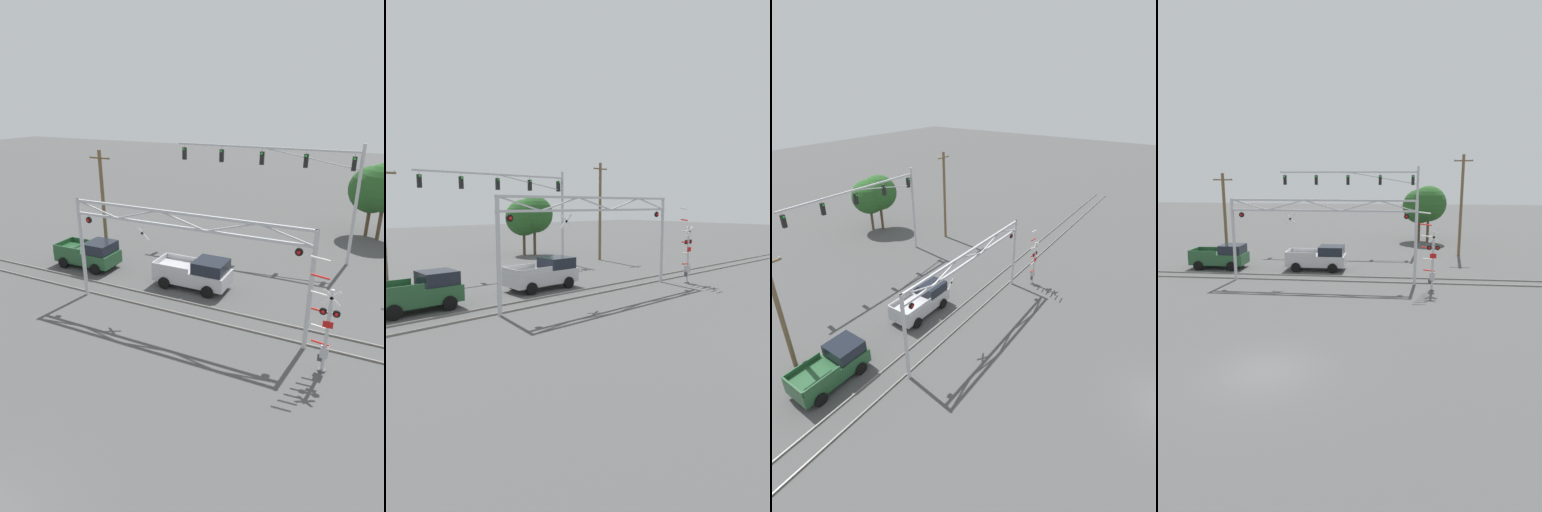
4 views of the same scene
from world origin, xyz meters
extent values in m
cube|color=gray|center=(0.00, 14.44, 0.05)|extent=(80.00, 0.08, 0.10)
cube|color=gray|center=(0.00, 15.88, 0.05)|extent=(80.00, 0.08, 0.10)
cylinder|color=#B7BABF|center=(-6.84, 14.16, 3.12)|extent=(0.23, 0.23, 6.23)
cylinder|color=#B7BABF|center=(6.84, 14.16, 3.12)|extent=(0.23, 0.23, 6.23)
cube|color=#B7BABF|center=(0.00, 14.16, 5.41)|extent=(13.92, 0.14, 0.14)
cube|color=#B7BABF|center=(0.00, 14.16, 6.16)|extent=(13.92, 0.14, 0.14)
cube|color=#B7BABF|center=(-5.48, 14.16, 5.78)|extent=(2.76, 0.08, 0.83)
cube|color=#B7BABF|center=(-2.74, 14.16, 5.78)|extent=(2.76, 0.08, 0.83)
cube|color=#B7BABF|center=(0.00, 14.16, 5.78)|extent=(2.76, 0.08, 0.83)
cube|color=#B7BABF|center=(2.74, 14.16, 5.78)|extent=(2.76, 0.08, 0.83)
cube|color=#B7BABF|center=(5.48, 14.16, 5.78)|extent=(2.76, 0.08, 0.83)
cylinder|color=black|center=(-6.13, 14.16, 5.05)|extent=(0.38, 0.10, 0.38)
sphere|color=red|center=(-6.13, 14.09, 5.05)|extent=(0.18, 0.18, 0.18)
cylinder|color=#B7BABF|center=(-6.13, 14.16, 5.29)|extent=(0.04, 0.04, 0.10)
cylinder|color=black|center=(6.13, 14.16, 5.05)|extent=(0.38, 0.10, 0.38)
sphere|color=red|center=(6.13, 14.09, 5.05)|extent=(0.18, 0.18, 0.18)
cylinder|color=#B7BABF|center=(6.13, 14.16, 5.29)|extent=(0.04, 0.04, 0.10)
cube|color=white|center=(-2.40, 14.06, 4.79)|extent=(0.88, 0.03, 0.88)
cube|color=white|center=(-2.40, 14.06, 4.79)|extent=(0.88, 0.03, 0.88)
cylinder|color=black|center=(-2.40, 14.04, 4.79)|extent=(0.04, 0.04, 0.02)
cylinder|color=#B7BABF|center=(7.95, 12.65, 2.08)|extent=(0.16, 0.16, 4.16)
cylinder|color=#59595B|center=(7.95, 12.65, 0.05)|extent=(0.35, 0.35, 0.10)
cube|color=white|center=(7.95, 12.54, 3.81)|extent=(0.78, 0.03, 0.78)
cube|color=white|center=(7.95, 12.54, 3.81)|extent=(0.78, 0.03, 0.78)
cylinder|color=black|center=(7.95, 12.51, 3.81)|extent=(0.04, 0.04, 0.02)
cylinder|color=black|center=(7.67, 12.65, 3.06)|extent=(0.32, 0.09, 0.32)
sphere|color=red|center=(7.67, 12.59, 3.06)|extent=(0.16, 0.16, 0.16)
cylinder|color=black|center=(8.23, 12.65, 3.06)|extent=(0.32, 0.09, 0.32)
sphere|color=red|center=(8.23, 12.59, 3.06)|extent=(0.16, 0.16, 0.16)
cube|color=#B7BABF|center=(7.95, 12.65, 3.06)|extent=(0.64, 0.06, 0.06)
cube|color=red|center=(7.95, 12.55, 2.51)|extent=(0.44, 0.02, 0.32)
cube|color=#B2B2B7|center=(7.95, 12.65, 1.05)|extent=(0.36, 0.28, 0.56)
cylinder|color=red|center=(7.73, 12.65, 1.45)|extent=(0.81, 0.09, 0.18)
cylinder|color=white|center=(7.64, 12.65, 2.25)|extent=(0.81, 0.09, 0.18)
cylinder|color=red|center=(7.55, 12.65, 3.05)|extent=(0.81, 0.09, 0.18)
cylinder|color=white|center=(7.47, 12.65, 3.86)|extent=(0.81, 0.09, 0.18)
cylinder|color=red|center=(7.38, 12.65, 4.66)|extent=(0.81, 0.09, 0.18)
cylinder|color=white|center=(7.29, 12.65, 5.46)|extent=(0.81, 0.09, 0.18)
cube|color=#3F3F42|center=(7.81, 12.65, 0.70)|extent=(0.24, 0.12, 0.36)
cylinder|color=#B7BABF|center=(7.64, 26.68, 4.44)|extent=(0.24, 0.24, 8.87)
cube|color=#B7BABF|center=(0.53, 26.68, 8.27)|extent=(14.23, 0.14, 0.14)
cube|color=#B7BABF|center=(4.09, 26.68, 7.67)|extent=(7.13, 0.08, 1.28)
cylinder|color=#B7BABF|center=(-6.08, 26.68, 8.12)|extent=(0.04, 0.04, 0.30)
cube|color=black|center=(-6.08, 26.68, 7.48)|extent=(0.30, 0.26, 0.98)
sphere|color=green|center=(-6.08, 26.52, 7.84)|extent=(0.18, 0.18, 0.18)
cylinder|color=#B7BABF|center=(-2.77, 26.68, 8.12)|extent=(0.04, 0.04, 0.30)
cube|color=black|center=(-2.77, 26.68, 7.48)|extent=(0.30, 0.26, 0.98)
sphere|color=green|center=(-2.77, 26.52, 7.84)|extent=(0.18, 0.18, 0.18)
cylinder|color=#B7BABF|center=(0.53, 26.68, 8.12)|extent=(0.04, 0.04, 0.30)
cube|color=black|center=(0.53, 26.68, 7.48)|extent=(0.30, 0.26, 0.98)
sphere|color=green|center=(0.53, 26.52, 7.84)|extent=(0.18, 0.18, 0.18)
cylinder|color=#B7BABF|center=(3.84, 26.68, 8.12)|extent=(0.04, 0.04, 0.30)
cube|color=black|center=(3.84, 26.68, 7.48)|extent=(0.30, 0.26, 0.98)
sphere|color=green|center=(3.84, 26.52, 7.84)|extent=(0.18, 0.18, 0.18)
cylinder|color=#B7BABF|center=(7.14, 26.68, 8.12)|extent=(0.04, 0.04, 0.30)
cube|color=black|center=(7.14, 26.68, 7.48)|extent=(0.30, 0.26, 0.98)
sphere|color=green|center=(7.14, 26.52, 7.84)|extent=(0.18, 0.18, 0.18)
cube|color=#B7B7BC|center=(-1.27, 18.10, 0.87)|extent=(4.99, 2.08, 0.93)
cube|color=black|center=(0.06, 18.10, 1.71)|extent=(2.03, 1.91, 0.76)
cube|color=#B7B7BC|center=(-2.38, 17.11, 1.50)|extent=(2.56, 0.08, 0.34)
cube|color=#B7B7BC|center=(-2.38, 19.10, 1.50)|extent=(2.56, 0.08, 0.34)
cube|color=#B7B7BC|center=(-3.71, 18.10, 1.50)|extent=(0.10, 2.00, 0.34)
cylinder|color=black|center=(0.28, 17.05, 0.40)|extent=(0.81, 0.24, 0.81)
cylinder|color=black|center=(0.28, 19.16, 0.40)|extent=(0.81, 0.24, 0.81)
cylinder|color=black|center=(-2.81, 17.05, 0.40)|extent=(0.81, 0.24, 0.81)
cylinder|color=black|center=(-2.81, 19.16, 0.40)|extent=(0.81, 0.24, 0.81)
cube|color=#23512D|center=(-9.80, 17.93, 0.87)|extent=(4.68, 2.08, 0.93)
cube|color=black|center=(-8.56, 17.93, 1.71)|extent=(1.91, 1.91, 0.76)
cube|color=#23512D|center=(-10.85, 16.93, 1.50)|extent=(2.37, 0.08, 0.34)
cube|color=#23512D|center=(-10.85, 18.93, 1.50)|extent=(2.37, 0.08, 0.34)
cube|color=#23512D|center=(-12.09, 17.93, 1.50)|extent=(0.10, 2.00, 0.34)
cylinder|color=black|center=(-8.35, 16.88, 0.40)|extent=(0.81, 0.24, 0.81)
cylinder|color=black|center=(-8.35, 18.98, 0.40)|extent=(0.81, 0.24, 0.81)
cylinder|color=black|center=(-11.25, 16.88, 0.40)|extent=(0.81, 0.24, 0.81)
cylinder|color=black|center=(-11.25, 18.98, 0.40)|extent=(0.81, 0.24, 0.81)
cylinder|color=brown|center=(-10.38, 20.98, 4.08)|extent=(0.28, 0.28, 8.15)
cylinder|color=silver|center=(-9.56, 20.98, 7.65)|extent=(0.08, 0.08, 0.12)
cylinder|color=brown|center=(11.88, 25.75, 4.97)|extent=(0.28, 0.28, 9.94)
cube|color=brown|center=(11.88, 25.75, 9.34)|extent=(1.80, 0.12, 0.12)
cylinder|color=silver|center=(11.06, 25.75, 9.44)|extent=(0.08, 0.08, 0.12)
cylinder|color=silver|center=(12.70, 25.75, 9.44)|extent=(0.08, 0.08, 0.12)
cylinder|color=brown|center=(9.45, 33.96, 1.58)|extent=(0.32, 0.32, 3.15)
sphere|color=#265623|center=(9.45, 33.96, 4.63)|extent=(4.24, 4.24, 4.24)
cylinder|color=brown|center=(8.45, 34.64, 1.41)|extent=(0.32, 0.32, 2.82)
sphere|color=#265623|center=(8.45, 34.64, 4.27)|extent=(4.15, 4.15, 4.15)
camera|label=1|loc=(9.12, -3.61, 11.66)|focal=28.00mm
camera|label=2|loc=(-17.19, -3.64, 5.74)|focal=28.00mm
camera|label=3|loc=(-17.75, 2.30, 16.63)|focal=24.00mm
camera|label=4|loc=(5.03, -14.74, 7.92)|focal=28.00mm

